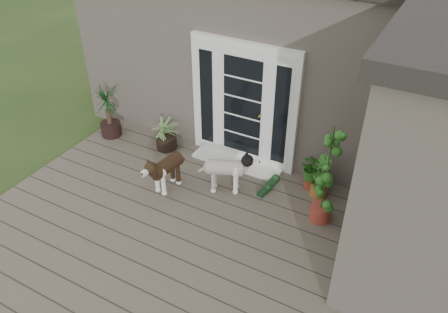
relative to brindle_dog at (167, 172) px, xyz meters
The scene contains 15 objects.
deck 1.29m from the brindle_dog, 45.09° to the right, with size 6.20×4.60×0.12m, color #6B5B4C.
house_main 3.66m from the brindle_dog, 75.55° to the left, with size 7.40×4.00×3.10m, color #665E54.
house_wing 3.94m from the brindle_dog, ahead, with size 1.60×2.40×3.10m, color #665E54.
door_unit 1.67m from the brindle_dog, 63.19° to the left, with size 1.90×0.14×2.15m, color white.
door_step 1.34m from the brindle_dog, 59.25° to the left, with size 1.60×0.40×0.05m, color white.
brindle_dog is the anchor object (origin of this frame).
white_dog 0.93m from the brindle_dog, 25.25° to the left, with size 0.33×0.77×0.64m, color silver, non-canonical shape.
spider_plant 1.18m from the brindle_dog, 125.91° to the left, with size 0.62×0.62×0.67m, color #97BB73, non-canonical shape.
yucca 2.06m from the brindle_dog, 156.56° to the left, with size 0.72×0.72×1.05m, color black, non-canonical shape.
herb_a 2.32m from the brindle_dog, 29.12° to the left, with size 0.42×0.42×0.54m, color #1D6624.
herb_b 2.41m from the brindle_dog, 24.18° to the left, with size 0.34×0.34×0.52m, color #1B5919.
herb_c 3.04m from the brindle_dog, 21.77° to the left, with size 0.35×0.35×0.54m, color #1A5D1C.
sapling 2.50m from the brindle_dog, 11.10° to the left, with size 0.49×0.49×1.67m, color #1F5E1B, non-canonical shape.
clog_left 1.72m from the brindle_dog, 31.77° to the left, with size 0.16×0.34×0.10m, color #153616, non-canonical shape.
clog_right 1.58m from the brindle_dog, 23.65° to the left, with size 0.15×0.32×0.10m, color black, non-canonical shape.
Camera 1 is at (2.65, -3.27, 4.69)m, focal length 35.78 mm.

